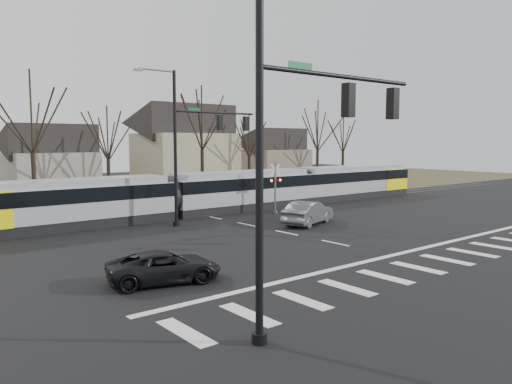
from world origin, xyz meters
TOP-DOWN VIEW (x-y plane):
  - ground at (0.00, 0.00)m, footprint 140.00×140.00m
  - grass_verge at (0.00, 32.00)m, footprint 140.00×28.00m
  - crosswalk at (0.00, -4.00)m, footprint 27.00×2.60m
  - stop_line at (0.00, -1.80)m, footprint 28.00×0.35m
  - lane_dashes at (0.00, 16.00)m, footprint 0.18×30.00m
  - rail_pair at (0.00, 15.80)m, footprint 90.00×1.52m
  - tram at (4.05, 16.00)m, footprint 42.09×3.13m
  - sedan at (3.30, 7.46)m, footprint 4.78×5.91m
  - suv at (-11.11, 1.08)m, footprint 4.35×5.57m
  - signal_pole_near_left at (-10.41, -6.00)m, footprint 9.28×0.44m
  - signal_pole_far at (-2.41, 12.50)m, footprint 9.28×0.44m
  - rail_crossing_signal at (5.00, 12.79)m, footprint 1.08×0.36m
  - tree_row at (2.00, 26.00)m, footprint 59.20×7.20m
  - house_b at (-5.00, 36.00)m, footprint 8.64×7.56m
  - house_c at (9.00, 33.00)m, footprint 10.80×8.64m
  - house_d at (24.00, 35.00)m, footprint 8.64×7.56m

SIDE VIEW (x-z plane):
  - ground at x=0.00m, z-range 0.00..0.00m
  - grass_verge at x=0.00m, z-range 0.00..0.01m
  - crosswalk at x=0.00m, z-range 0.00..0.01m
  - stop_line at x=0.00m, z-range 0.00..0.01m
  - lane_dashes at x=0.00m, z-range 0.00..0.01m
  - rail_pair at x=0.00m, z-range 0.00..0.06m
  - suv at x=-11.11m, z-range 0.00..1.26m
  - sedan at x=3.30m, z-range 0.00..1.59m
  - tram at x=4.05m, z-range 0.14..3.33m
  - rail_crossing_signal at x=5.00m, z-range -0.11..3.89m
  - house_b at x=-5.00m, z-range 0.14..7.79m
  - house_d at x=24.00m, z-range 0.14..7.79m
  - tree_row at x=2.00m, z-range 0.00..10.00m
  - house_c at x=9.00m, z-range 0.18..10.28m
  - signal_pole_near_left at x=-10.41m, z-range 0.60..10.80m
  - signal_pole_far at x=-2.41m, z-range 0.60..10.80m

